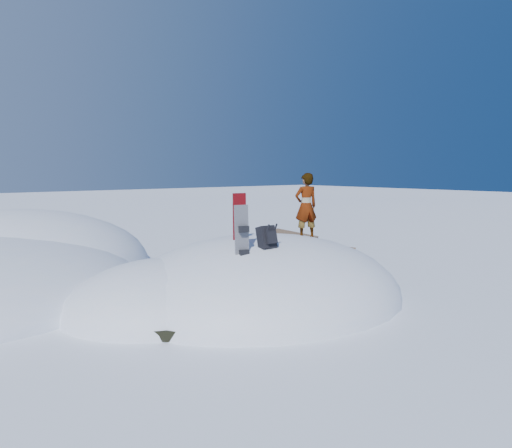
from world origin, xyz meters
TOP-DOWN VIEW (x-y plane):
  - ground at (0.00, 0.00)m, footprint 120.00×120.00m
  - snow_mound at (-0.17, 0.24)m, footprint 8.00×6.00m
  - rock_outcrop at (3.72, 3.01)m, footprint 4.68×4.41m
  - snowboard_red at (-0.64, -0.00)m, footprint 0.32×0.20m
  - snowboard_dark at (-1.24, -0.86)m, footprint 0.32×0.24m
  - backpack at (-0.63, -0.91)m, footprint 0.37×0.43m
  - gear_pile at (-2.89, -0.92)m, footprint 0.95×0.84m
  - person at (1.27, -0.15)m, footprint 0.67×0.54m

SIDE VIEW (x-z plane):
  - ground at x=0.00m, z-range 0.00..0.00m
  - snow_mound at x=-0.17m, z-range -1.50..1.50m
  - rock_outcrop at x=3.72m, z-range -0.82..0.85m
  - gear_pile at x=-2.89m, z-range 0.00..0.24m
  - snowboard_dark at x=-1.24m, z-range 0.72..2.32m
  - backpack at x=-0.63m, z-range 1.32..1.88m
  - snowboard_red at x=-0.64m, z-range 0.82..2.51m
  - person at x=1.27m, z-range 1.32..2.92m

